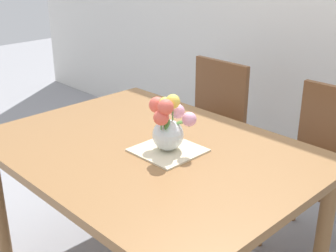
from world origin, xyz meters
The scene contains 5 objects.
dining_table centered at (0.00, 0.00, 0.66)m, with size 1.47×1.09×0.74m.
chair_left centered at (-0.40, 0.89, 0.52)m, with size 0.42×0.42×0.90m.
chair_right centered at (0.40, 0.89, 0.52)m, with size 0.42×0.42×0.90m.
placemat centered at (0.09, 0.03, 0.75)m, with size 0.27×0.27×0.01m, color beige.
flower_vase centered at (0.09, 0.03, 0.87)m, with size 0.23×0.21×0.25m.
Camera 1 is at (1.38, -1.22, 1.59)m, focal length 47.84 mm.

